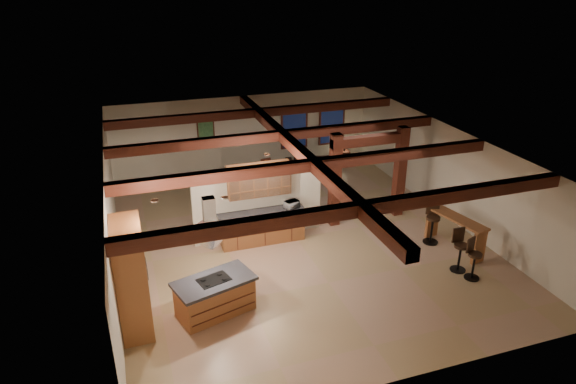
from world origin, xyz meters
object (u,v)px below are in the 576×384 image
Objects in this scene: sofa at (312,162)px; bar_counter at (455,228)px; kitchen_island at (215,296)px; dining_table at (256,186)px.

sofa is 1.01× the size of bar_counter.
dining_table is (2.63, 6.16, -0.13)m from kitchen_island.
kitchen_island reaches higher than sofa.
bar_counter is (4.29, -5.41, 0.36)m from dining_table.
dining_table is at bearing 66.89° from kitchen_island.
bar_counter is (6.92, 0.75, 0.22)m from kitchen_island.
sofa is at bearing 55.73° from kitchen_island.
dining_table is at bearing 41.89° from sofa.
sofa is at bearing 102.01° from bar_counter.
bar_counter is at bearing 6.18° from kitchen_island.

